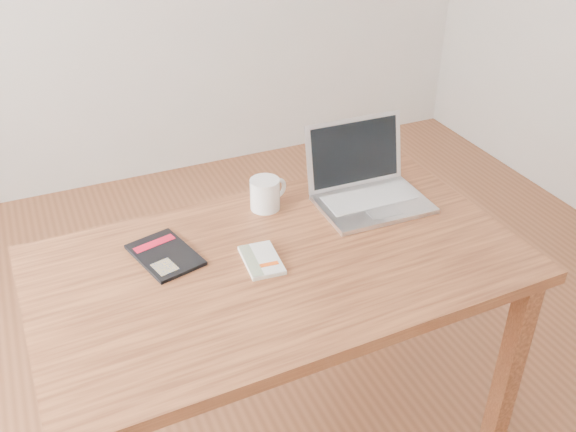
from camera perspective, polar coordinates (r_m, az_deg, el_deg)
name	(u,v)px	position (r m, az deg, el deg)	size (l,w,h in m)	color
room	(266,46)	(1.61, -1.97, 14.88)	(4.04, 4.04, 2.70)	brown
desk	(281,284)	(1.90, -0.65, -6.06)	(1.42, 0.84, 0.75)	brown
white_guidebook	(262,260)	(1.83, -2.37, -3.94)	(0.11, 0.17, 0.01)	silver
black_guidebook	(165,255)	(1.89, -10.89, -3.41)	(0.20, 0.25, 0.01)	black
laptop	(366,185)	(2.12, 6.99, 2.74)	(0.35, 0.30, 0.24)	silver
coffee_mug	(266,193)	(2.05, -1.99, 2.04)	(0.14, 0.10, 0.10)	white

